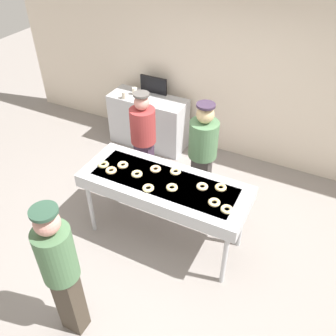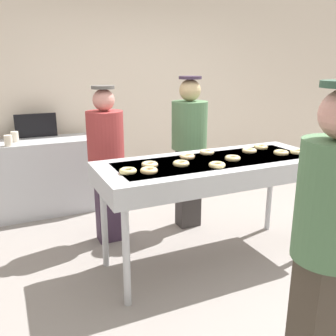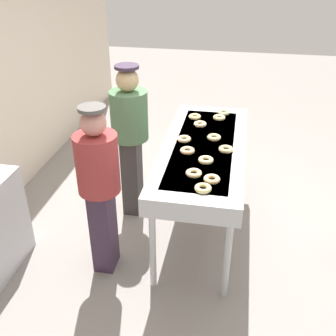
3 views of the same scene
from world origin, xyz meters
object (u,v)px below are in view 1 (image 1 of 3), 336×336
object	(u,v)px
plain_donut_5	(175,171)
prep_counter	(149,121)
menu_display	(154,85)
paper_cup_0	(124,95)
plain_donut_2	(202,187)
plain_donut_3	(214,202)
paper_cup_1	(135,91)
plain_donut_0	(137,174)
plain_donut_4	(172,188)
plain_donut_8	(227,209)
plain_donut_7	(123,165)
customer_waiting	(60,268)
plain_donut_11	(155,169)
plain_donut_10	(111,170)
plain_donut_1	(103,165)
plain_donut_6	(148,188)
worker_baker	(143,137)
worker_assistant	(203,151)
fryer_conveyor	(164,187)
plain_donut_9	(221,187)

from	to	relation	value
plain_donut_5	prep_counter	bearing A→B (deg)	128.42
menu_display	paper_cup_0	bearing A→B (deg)	-129.39
plain_donut_2	plain_donut_3	size ratio (longest dim) A/B	1.00
plain_donut_5	plain_donut_2	bearing A→B (deg)	-15.83
paper_cup_1	plain_donut_0	bearing A→B (deg)	-58.45
plain_donut_4	plain_donut_8	size ratio (longest dim) A/B	1.00
plain_donut_2	plain_donut_7	world-z (taller)	same
paper_cup_0	customer_waiting	bearing A→B (deg)	-67.54
plain_donut_11	plain_donut_2	bearing A→B (deg)	-4.07
plain_donut_4	paper_cup_0	xyz separation A→B (m)	(-1.74, 1.75, -0.03)
plain_donut_11	plain_donut_10	bearing A→B (deg)	-150.31
plain_donut_1	plain_donut_8	distance (m)	1.62
plain_donut_6	plain_donut_8	bearing A→B (deg)	4.89
plain_donut_7	worker_baker	xyz separation A→B (m)	(-0.15, 0.77, -0.09)
plain_donut_5	menu_display	bearing A→B (deg)	125.09
plain_donut_2	plain_donut_4	size ratio (longest dim) A/B	1.00
plain_donut_8	plain_donut_1	bearing A→B (deg)	177.99
plain_donut_1	worker_assistant	distance (m)	1.29
plain_donut_1	plain_donut_5	size ratio (longest dim) A/B	1.00
plain_donut_4	plain_donut_5	distance (m)	0.30
plain_donut_8	customer_waiting	distance (m)	1.76
plain_donut_4	worker_assistant	distance (m)	0.86
prep_counter	fryer_conveyor	bearing A→B (deg)	-55.75
plain_donut_8	plain_donut_11	bearing A→B (deg)	165.10
plain_donut_2	plain_donut_11	size ratio (longest dim) A/B	1.00
plain_donut_7	plain_donut_2	bearing A→B (deg)	3.64
plain_donut_11	menu_display	world-z (taller)	menu_display
prep_counter	paper_cup_1	bearing A→B (deg)	176.57
plain_donut_0	worker_assistant	size ratio (longest dim) A/B	0.08
plain_donut_9	customer_waiting	xyz separation A→B (m)	(-0.92, -1.68, -0.01)
menu_display	worker_assistant	bearing A→B (deg)	-42.14
plain_donut_1	plain_donut_5	world-z (taller)	same
fryer_conveyor	prep_counter	distance (m)	2.29
plain_donut_9	paper_cup_0	distance (m)	2.68
prep_counter	menu_display	xyz separation A→B (m)	(0.00, 0.21, 0.59)
plain_donut_1	plain_donut_2	size ratio (longest dim) A/B	1.00
plain_donut_0	plain_donut_1	bearing A→B (deg)	-176.89
customer_waiting	plain_donut_4	bearing A→B (deg)	78.72
plain_donut_4	plain_donut_10	distance (m)	0.80
plain_donut_6	paper_cup_0	bearing A→B (deg)	128.63
fryer_conveyor	plain_donut_10	distance (m)	0.68
customer_waiting	plain_donut_5	bearing A→B (deg)	84.25
fryer_conveyor	customer_waiting	xyz separation A→B (m)	(-0.28, -1.51, 0.10)
plain_donut_3	worker_assistant	bearing A→B (deg)	119.52
plain_donut_2	plain_donut_10	size ratio (longest dim) A/B	1.00
plain_donut_2	plain_donut_8	size ratio (longest dim) A/B	1.00
plain_donut_3	plain_donut_11	distance (m)	0.88
plain_donut_2	plain_donut_6	xyz separation A→B (m)	(-0.54, -0.30, 0.00)
plain_donut_2	plain_donut_0	bearing A→B (deg)	-169.83
customer_waiting	paper_cup_0	bearing A→B (deg)	117.71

